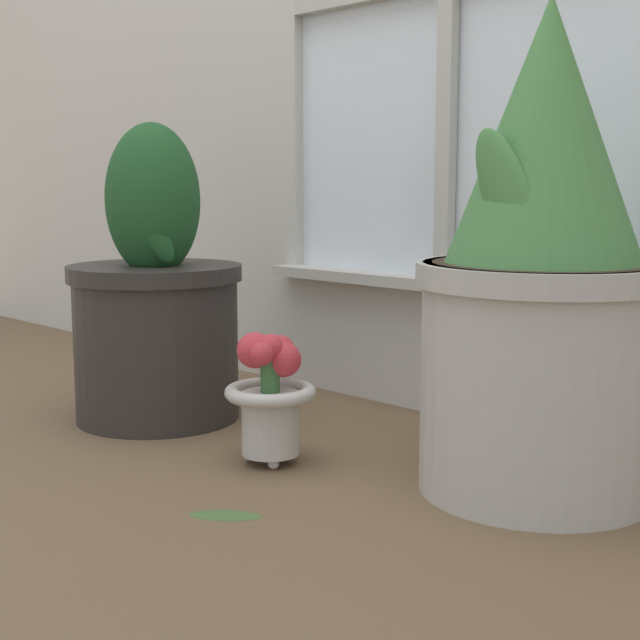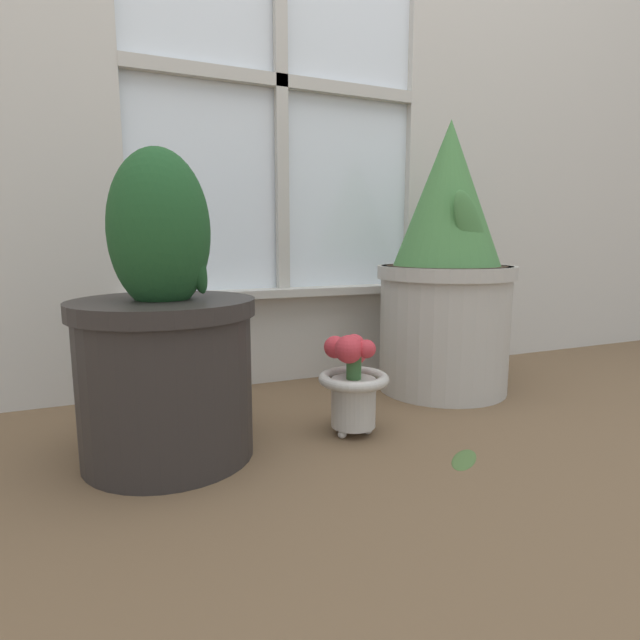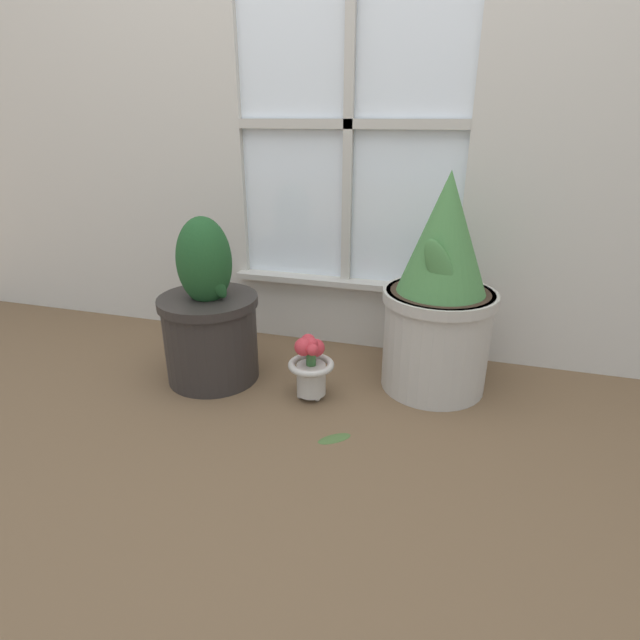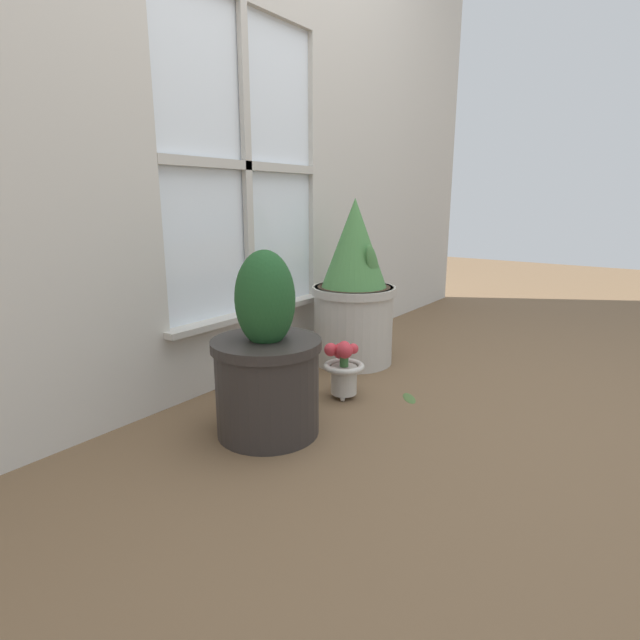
# 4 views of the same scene
# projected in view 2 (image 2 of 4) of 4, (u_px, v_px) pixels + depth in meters

# --- Properties ---
(ground_plane) EXTENTS (10.00, 10.00, 0.00)m
(ground_plane) POSITION_uv_depth(u_px,v_px,m) (392.00, 463.00, 0.99)
(ground_plane) COLOR brown
(potted_plant_left) EXTENTS (0.36, 0.36, 0.61)m
(potted_plant_left) POSITION_uv_depth(u_px,v_px,m) (165.00, 341.00, 0.99)
(potted_plant_left) COLOR #2D2826
(potted_plant_left) RESTS_ON ground_plane
(potted_plant_right) EXTENTS (0.39, 0.39, 0.77)m
(potted_plant_right) POSITION_uv_depth(u_px,v_px,m) (446.00, 273.00, 1.44)
(potted_plant_right) COLOR #B7B2A8
(potted_plant_right) RESTS_ON ground_plane
(flower_vase) EXTENTS (0.16, 0.16, 0.23)m
(flower_vase) POSITION_uv_depth(u_px,v_px,m) (351.00, 379.00, 1.12)
(flower_vase) COLOR #BCB7AD
(flower_vase) RESTS_ON ground_plane
(fallen_leaf) EXTENTS (0.11, 0.10, 0.01)m
(fallen_leaf) POSITION_uv_depth(u_px,v_px,m) (464.00, 458.00, 1.00)
(fallen_leaf) COLOR #476633
(fallen_leaf) RESTS_ON ground_plane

